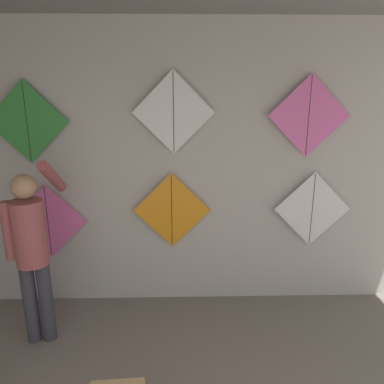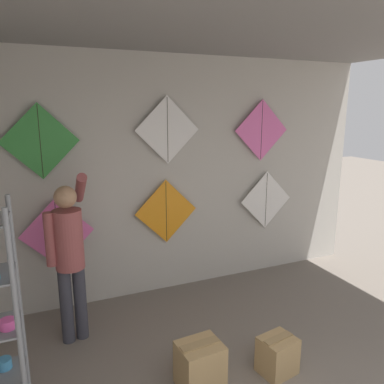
{
  "view_description": "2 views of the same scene",
  "coord_description": "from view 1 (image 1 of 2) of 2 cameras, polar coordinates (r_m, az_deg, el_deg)",
  "views": [
    {
      "loc": [
        0.13,
        -0.25,
        2.21
      ],
      "look_at": [
        0.21,
        3.01,
        1.27
      ],
      "focal_mm": 35.0,
      "sensor_mm": 36.0,
      "label": 1
    },
    {
      "loc": [
        -1.38,
        -0.78,
        2.22
      ],
      "look_at": [
        0.24,
        3.01,
        1.27
      ],
      "focal_mm": 35.0,
      "sensor_mm": 36.0,
      "label": 2
    }
  ],
  "objects": [
    {
      "name": "kite_4",
      "position": [
        3.52,
        -2.84,
        12.01
      ],
      "size": [
        0.76,
        0.01,
        0.76
      ],
      "color": "white"
    },
    {
      "name": "kite_3",
      "position": [
        3.8,
        -23.86,
        9.76
      ],
      "size": [
        0.76,
        0.01,
        0.76
      ],
      "color": "#338C38"
    },
    {
      "name": "shopkeeper",
      "position": [
        3.44,
        -23.27,
        -7.37
      ],
      "size": [
        0.41,
        0.59,
        1.63
      ],
      "rotation": [
        0.0,
        0.0,
        0.14
      ],
      "color": "#383842",
      "rests_on": "ground"
    },
    {
      "name": "kite_5",
      "position": [
        3.71,
        17.36,
        11.0
      ],
      "size": [
        0.76,
        0.01,
        0.76
      ],
      "color": "pink"
    },
    {
      "name": "kite_2",
      "position": [
        3.92,
        17.84,
        -2.51
      ],
      "size": [
        0.76,
        0.01,
        0.76
      ],
      "color": "white"
    },
    {
      "name": "kite_1",
      "position": [
        3.71,
        -3.11,
        -2.83
      ],
      "size": [
        0.76,
        0.01,
        0.76
      ],
      "color": "orange"
    },
    {
      "name": "kite_0",
      "position": [
        3.98,
        -21.1,
        -4.23
      ],
      "size": [
        0.76,
        0.01,
        0.76
      ],
      "color": "pink"
    },
    {
      "name": "back_panel",
      "position": [
        3.69,
        -3.33,
        3.39
      ],
      "size": [
        5.49,
        0.06,
        2.8
      ],
      "primitive_type": "cube",
      "color": "#BCB7AD",
      "rests_on": "ground"
    }
  ]
}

